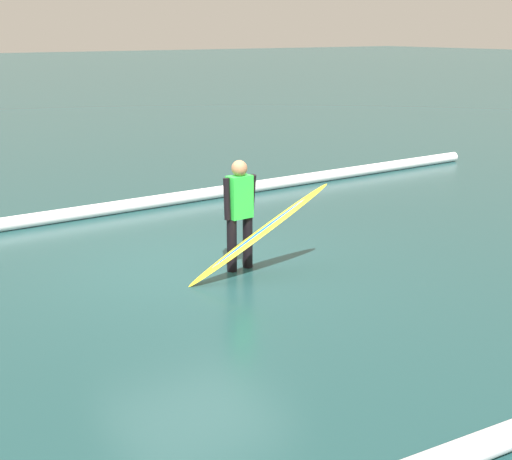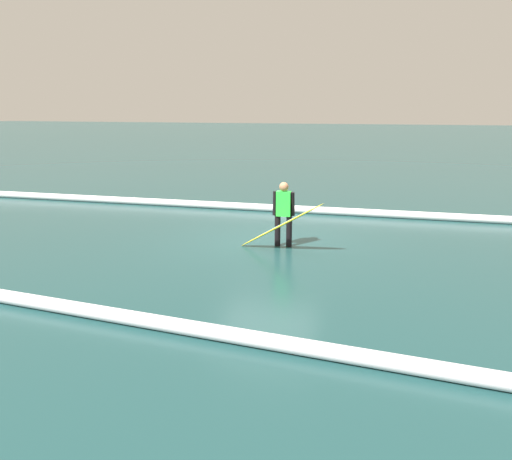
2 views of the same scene
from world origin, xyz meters
name	(u,v)px [view 1 (image 1 of 2)]	position (x,y,z in m)	size (l,w,h in m)	color
ground_plane	(192,267)	(0.00, 0.00, 0.00)	(190.50, 190.50, 0.00)	#1C4344
surfer	(240,209)	(-0.52, 0.46, 0.87)	(0.52, 0.23, 1.55)	black
surfboard	(259,234)	(-0.56, 0.89, 0.61)	(2.09, 0.59, 1.25)	yellow
wave_crest_foreground	(2,224)	(1.68, -3.45, 0.12)	(0.23, 0.23, 22.97)	white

